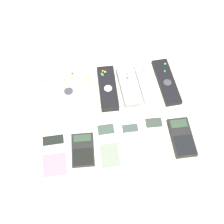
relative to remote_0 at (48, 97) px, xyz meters
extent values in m
plane|color=beige|center=(0.21, -0.11, -0.01)|extent=(3.00, 3.00, 0.00)
cube|color=silver|center=(0.00, 0.00, 0.00)|extent=(0.06, 0.19, 0.02)
cylinder|color=silver|center=(0.00, 0.00, 0.01)|extent=(0.02, 0.02, 0.00)
cylinder|color=silver|center=(0.02, 0.05, 0.01)|extent=(0.01, 0.01, 0.00)
cylinder|color=orange|center=(0.01, 0.07, 0.01)|extent=(0.01, 0.01, 0.00)
cylinder|color=red|center=(-0.01, 0.07, 0.01)|extent=(0.01, 0.01, 0.00)
cube|color=#B7B7BC|center=(0.07, 0.00, 0.00)|extent=(0.07, 0.19, 0.02)
cylinder|color=#38383D|center=(0.07, 0.00, 0.02)|extent=(0.03, 0.03, 0.00)
cylinder|color=orange|center=(0.09, 0.06, 0.02)|extent=(0.01, 0.01, 0.00)
cylinder|color=yellow|center=(0.06, 0.06, 0.02)|extent=(0.01, 0.01, 0.00)
cylinder|color=red|center=(0.09, 0.08, 0.02)|extent=(0.01, 0.01, 0.00)
cube|color=silver|center=(0.14, 0.00, 0.00)|extent=(0.05, 0.15, 0.02)
cylinder|color=#99999E|center=(0.14, 0.00, 0.01)|extent=(0.03, 0.03, 0.00)
cylinder|color=orange|center=(0.15, 0.03, 0.01)|extent=(0.01, 0.01, 0.00)
cylinder|color=orange|center=(0.15, 0.05, 0.01)|extent=(0.01, 0.01, 0.00)
cylinder|color=yellow|center=(0.13, 0.03, 0.01)|extent=(0.01, 0.01, 0.00)
cube|color=black|center=(0.21, 0.00, 0.00)|extent=(0.07, 0.18, 0.03)
cylinder|color=silver|center=(0.21, -0.01, 0.02)|extent=(0.03, 0.03, 0.00)
cylinder|color=orange|center=(0.20, 0.07, 0.02)|extent=(0.01, 0.01, 0.00)
cylinder|color=green|center=(0.20, 0.06, 0.02)|extent=(0.01, 0.01, 0.00)
cylinder|color=green|center=(0.20, 0.05, 0.02)|extent=(0.01, 0.01, 0.00)
cylinder|color=yellow|center=(0.21, 0.07, 0.02)|extent=(0.01, 0.01, 0.00)
cube|color=gray|center=(0.28, 0.00, 0.00)|extent=(0.06, 0.17, 0.02)
cylinder|color=#99999E|center=(0.28, 0.01, 0.01)|extent=(0.03, 0.03, 0.00)
cylinder|color=red|center=(0.28, 0.03, 0.01)|extent=(0.01, 0.01, 0.00)
cylinder|color=orange|center=(0.29, 0.05, 0.01)|extent=(0.01, 0.01, 0.00)
cube|color=white|center=(0.35, 0.00, 0.01)|extent=(0.06, 0.17, 0.03)
cylinder|color=#99999E|center=(0.35, -0.02, 0.02)|extent=(0.02, 0.02, 0.00)
cylinder|color=green|center=(0.35, 0.05, 0.02)|extent=(0.01, 0.01, 0.00)
cylinder|color=yellow|center=(0.34, 0.07, 0.02)|extent=(0.01, 0.01, 0.00)
cube|color=black|center=(0.42, 0.00, 0.00)|extent=(0.06, 0.20, 0.02)
cylinder|color=#38383D|center=(0.42, -0.01, 0.01)|extent=(0.03, 0.03, 0.00)
cylinder|color=green|center=(0.42, 0.04, 0.01)|extent=(0.01, 0.01, 0.00)
cylinder|color=green|center=(0.43, 0.08, 0.01)|extent=(0.01, 0.01, 0.00)
cube|color=beige|center=(0.01, -0.22, 0.00)|extent=(0.08, 0.15, 0.01)
cube|color=black|center=(0.01, -0.17, 0.01)|extent=(0.07, 0.03, 0.00)
cube|color=gray|center=(0.01, -0.25, 0.01)|extent=(0.07, 0.07, 0.00)
cube|color=black|center=(0.10, -0.21, 0.00)|extent=(0.08, 0.12, 0.01)
cube|color=#2D422D|center=(0.10, -0.18, 0.00)|extent=(0.06, 0.03, 0.00)
cube|color=black|center=(0.10, -0.24, 0.00)|extent=(0.06, 0.06, 0.00)
cube|color=beige|center=(0.18, -0.21, 0.00)|extent=(0.07, 0.16, 0.02)
cube|color=#38473D|center=(0.18, -0.16, 0.01)|extent=(0.05, 0.04, 0.00)
cube|color=gray|center=(0.18, -0.25, 0.01)|extent=(0.06, 0.08, 0.00)
cube|color=silver|center=(0.26, -0.21, 0.00)|extent=(0.07, 0.13, 0.01)
cube|color=#38473D|center=(0.26, -0.17, 0.01)|extent=(0.05, 0.03, 0.00)
cube|color=#AEAC98|center=(0.26, -0.24, 0.01)|extent=(0.06, 0.07, 0.00)
cube|color=silver|center=(0.33, -0.21, 0.00)|extent=(0.07, 0.16, 0.01)
cube|color=#333D33|center=(0.34, -0.16, 0.01)|extent=(0.05, 0.04, 0.00)
cube|color=#B3AEA3|center=(0.33, -0.24, 0.01)|extent=(0.06, 0.08, 0.00)
cube|color=black|center=(0.42, -0.22, 0.00)|extent=(0.07, 0.14, 0.02)
cube|color=#2D422D|center=(0.42, -0.17, 0.01)|extent=(0.05, 0.03, 0.00)
cube|color=black|center=(0.41, -0.25, 0.01)|extent=(0.06, 0.07, 0.00)
camera|label=1|loc=(0.13, -0.63, 0.89)|focal=50.00mm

